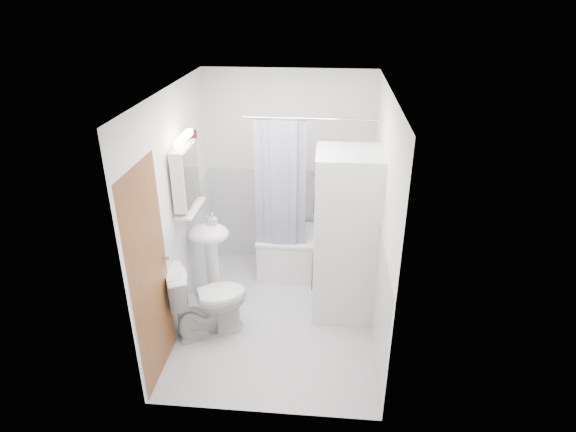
# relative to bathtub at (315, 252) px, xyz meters

# --- Properties ---
(floor) EXTENTS (2.60, 2.60, 0.00)m
(floor) POSITION_rel_bathtub_xyz_m (-0.36, -0.92, -0.29)
(floor) COLOR silver
(floor) RESTS_ON ground
(room_walls) EXTENTS (2.60, 2.60, 2.60)m
(room_walls) POSITION_rel_bathtub_xyz_m (-0.36, -0.92, 1.20)
(room_walls) COLOR white
(room_walls) RESTS_ON ground
(wainscot) EXTENTS (1.98, 2.58, 2.58)m
(wainscot) POSITION_rel_bathtub_xyz_m (-0.36, -0.63, 0.31)
(wainscot) COLOR white
(wainscot) RESTS_ON ground
(door) EXTENTS (0.05, 2.00, 2.00)m
(door) POSITION_rel_bathtub_xyz_m (-1.31, -1.47, 0.71)
(door) COLOR brown
(door) RESTS_ON ground
(bathtub) EXTENTS (1.38, 0.65, 0.53)m
(bathtub) POSITION_rel_bathtub_xyz_m (0.00, 0.00, 0.00)
(bathtub) COLOR white
(bathtub) RESTS_ON ground
(tub_spout) EXTENTS (0.04, 0.12, 0.04)m
(tub_spout) POSITION_rel_bathtub_xyz_m (0.20, 0.33, 0.56)
(tub_spout) COLOR silver
(tub_spout) RESTS_ON room_walls
(curtain_rod) EXTENTS (1.56, 0.02, 0.02)m
(curtain_rod) POSITION_rel_bathtub_xyz_m (-0.00, -0.27, 1.71)
(curtain_rod) COLOR silver
(curtain_rod) RESTS_ON room_walls
(shower_curtain) EXTENTS (0.55, 0.02, 1.45)m
(shower_curtain) POSITION_rel_bathtub_xyz_m (-0.40, -0.27, 0.96)
(shower_curtain) COLOR #121940
(shower_curtain) RESTS_ON curtain_rod
(sink) EXTENTS (0.44, 0.37, 1.04)m
(sink) POSITION_rel_bathtub_xyz_m (-1.11, -0.69, 0.41)
(sink) COLOR white
(sink) RESTS_ON ground
(medicine_cabinet) EXTENTS (0.13, 0.50, 0.71)m
(medicine_cabinet) POSITION_rel_bathtub_xyz_m (-1.26, -0.82, 1.27)
(medicine_cabinet) COLOR white
(medicine_cabinet) RESTS_ON room_walls
(shelf) EXTENTS (0.18, 0.54, 0.02)m
(shelf) POSITION_rel_bathtub_xyz_m (-1.25, -0.82, 0.91)
(shelf) COLOR silver
(shelf) RESTS_ON room_walls
(shower_caddy) EXTENTS (0.22, 0.06, 0.02)m
(shower_caddy) POSITION_rel_bathtub_xyz_m (0.25, 0.32, 0.86)
(shower_caddy) COLOR silver
(shower_caddy) RESTS_ON room_walls
(towel) EXTENTS (0.07, 0.37, 0.90)m
(towel) POSITION_rel_bathtub_xyz_m (-1.30, -0.52, 1.16)
(towel) COLOR #540A20
(towel) RESTS_ON room_walls
(washer_dryer) EXTENTS (0.66, 0.65, 1.80)m
(washer_dryer) POSITION_rel_bathtub_xyz_m (0.32, -0.71, 0.61)
(washer_dryer) COLOR white
(washer_dryer) RESTS_ON ground
(toilet) EXTENTS (0.91, 0.74, 0.78)m
(toilet) POSITION_rel_bathtub_xyz_m (-1.03, -1.22, 0.10)
(toilet) COLOR white
(toilet) RESTS_ON ground
(soap_pump) EXTENTS (0.08, 0.17, 0.08)m
(soap_pump) POSITION_rel_bathtub_xyz_m (-1.07, -0.67, 0.66)
(soap_pump) COLOR gray
(soap_pump) RESTS_ON sink
(shelf_bottle) EXTENTS (0.07, 0.18, 0.07)m
(shelf_bottle) POSITION_rel_bathtub_xyz_m (-1.25, -0.97, 0.96)
(shelf_bottle) COLOR gray
(shelf_bottle) RESTS_ON shelf
(shelf_cup) EXTENTS (0.10, 0.09, 0.10)m
(shelf_cup) POSITION_rel_bathtub_xyz_m (-1.25, -0.70, 0.97)
(shelf_cup) COLOR gray
(shelf_cup) RESTS_ON shelf
(shampoo_a) EXTENTS (0.13, 0.17, 0.13)m
(shampoo_a) POSITION_rel_bathtub_xyz_m (-0.01, 0.32, 0.94)
(shampoo_a) COLOR gray
(shampoo_a) RESTS_ON shower_caddy
(shampoo_b) EXTENTS (0.08, 0.21, 0.08)m
(shampoo_b) POSITION_rel_bathtub_xyz_m (0.11, 0.32, 0.91)
(shampoo_b) COLOR #284BA0
(shampoo_b) RESTS_ON shower_caddy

